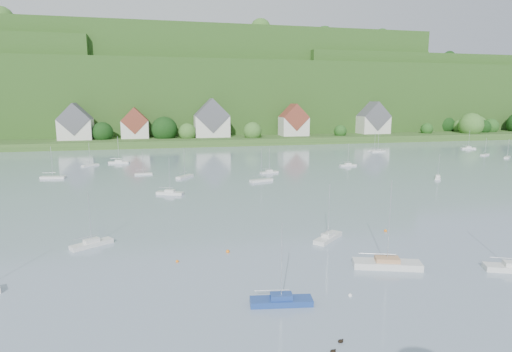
# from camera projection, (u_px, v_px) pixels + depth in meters

# --- Properties ---
(far_shore_strip) EXTENTS (600.00, 60.00, 3.00)m
(far_shore_strip) POSITION_uv_depth(u_px,v_px,m) (199.00, 138.00, 209.30)
(far_shore_strip) COLOR #2E521E
(far_shore_strip) RESTS_ON ground
(forested_ridge) EXTENTS (620.00, 181.22, 69.89)m
(forested_ridge) POSITION_uv_depth(u_px,v_px,m) (189.00, 96.00, 271.35)
(forested_ridge) COLOR #1B4014
(forested_ridge) RESTS_ON ground
(village_building_0) EXTENTS (14.00, 10.40, 16.00)m
(village_building_0) POSITION_uv_depth(u_px,v_px,m) (76.00, 125.00, 183.20)
(village_building_0) COLOR silver
(village_building_0) RESTS_ON far_shore_strip
(village_building_1) EXTENTS (12.00, 9.36, 14.00)m
(village_building_1) POSITION_uv_depth(u_px,v_px,m) (135.00, 125.00, 190.81)
(village_building_1) COLOR silver
(village_building_1) RESTS_ON far_shore_strip
(village_building_2) EXTENTS (16.00, 11.44, 18.00)m
(village_building_2) POSITION_uv_depth(u_px,v_px,m) (212.00, 121.00, 197.36)
(village_building_2) COLOR silver
(village_building_2) RESTS_ON far_shore_strip
(village_building_3) EXTENTS (13.00, 10.40, 15.50)m
(village_building_3) POSITION_uv_depth(u_px,v_px,m) (294.00, 122.00, 204.48)
(village_building_3) COLOR silver
(village_building_3) RESTS_ON far_shore_strip
(village_building_4) EXTENTS (15.00, 10.40, 16.50)m
(village_building_4) POSITION_uv_depth(u_px,v_px,m) (373.00, 121.00, 218.28)
(village_building_4) COLOR silver
(village_building_4) RESTS_ON far_shore_strip
(near_sailboat_1) EXTENTS (6.35, 2.65, 8.32)m
(near_sailboat_1) POSITION_uv_depth(u_px,v_px,m) (281.00, 300.00, 41.13)
(near_sailboat_1) COLOR navy
(near_sailboat_1) RESTS_ON ground
(near_sailboat_2) EXTENTS (8.28, 4.68, 10.78)m
(near_sailboat_2) POSITION_uv_depth(u_px,v_px,m) (387.00, 263.00, 50.21)
(near_sailboat_2) COLOR silver
(near_sailboat_2) RESTS_ON ground
(near_sailboat_3) EXTENTS (5.67, 5.28, 8.18)m
(near_sailboat_3) POSITION_uv_depth(u_px,v_px,m) (328.00, 237.00, 60.26)
(near_sailboat_3) COLOR silver
(near_sailboat_3) RESTS_ON ground
(near_sailboat_6) EXTENTS (5.65, 4.42, 7.68)m
(near_sailboat_6) POSITION_uv_depth(u_px,v_px,m) (92.00, 243.00, 57.66)
(near_sailboat_6) COLOR silver
(near_sailboat_6) RESTS_ON ground
(mooring_buoy_0) EXTENTS (0.49, 0.49, 0.49)m
(mooring_buoy_0) POSITION_uv_depth(u_px,v_px,m) (228.00, 252.00, 55.34)
(mooring_buoy_0) COLOR orange
(mooring_buoy_0) RESTS_ON ground
(mooring_buoy_1) EXTENTS (0.42, 0.42, 0.42)m
(mooring_buoy_1) POSITION_uv_depth(u_px,v_px,m) (350.00, 297.00, 42.86)
(mooring_buoy_1) COLOR white
(mooring_buoy_1) RESTS_ON ground
(mooring_buoy_3) EXTENTS (0.47, 0.47, 0.47)m
(mooring_buoy_3) POSITION_uv_depth(u_px,v_px,m) (385.00, 232.00, 64.17)
(mooring_buoy_3) COLOR orange
(mooring_buoy_3) RESTS_ON ground
(mooring_buoy_5) EXTENTS (0.38, 0.38, 0.38)m
(mooring_buoy_5) POSITION_uv_depth(u_px,v_px,m) (177.00, 262.00, 51.98)
(mooring_buoy_5) COLOR orange
(mooring_buoy_5) RESTS_ON ground
(duck_pair) EXTENTS (1.69, 1.50, 0.34)m
(duck_pair) POSITION_uv_depth(u_px,v_px,m) (337.00, 346.00, 33.98)
(duck_pair) COLOR black
(duck_pair) RESTS_ON ground
(far_sailboat_cluster) EXTENTS (199.86, 78.05, 8.71)m
(far_sailboat_cluster) POSITION_uv_depth(u_px,v_px,m) (230.00, 164.00, 130.57)
(far_sailboat_cluster) COLOR silver
(far_sailboat_cluster) RESTS_ON ground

